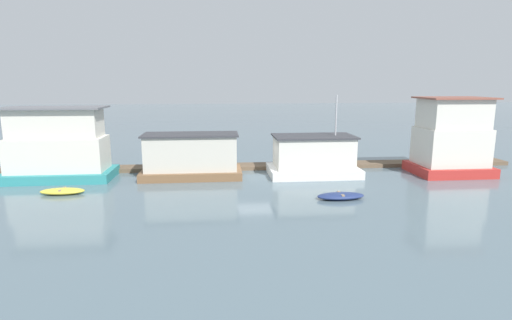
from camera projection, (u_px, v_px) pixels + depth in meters
name	position (u px, v px, depth m)	size (l,w,h in m)	color
ground_plane	(255.00, 176.00, 29.09)	(200.00, 200.00, 0.00)	slate
dock_walkway	(252.00, 166.00, 31.78)	(42.40, 1.73, 0.30)	brown
houseboat_teal	(58.00, 147.00, 27.78)	(7.32, 3.70, 5.09)	teal
houseboat_brown	(191.00, 157.00, 28.54)	(7.12, 3.30, 3.16)	brown
houseboat_white	(313.00, 157.00, 29.28)	(6.53, 3.97, 5.85)	white
houseboat_red	(451.00, 139.00, 29.41)	(5.33, 4.05, 5.68)	red
dinghy_yellow	(62.00, 191.00, 24.41)	(2.64, 1.12, 0.36)	yellow
dinghy_navy	(341.00, 196.00, 23.37)	(2.85, 1.26, 0.38)	navy
mooring_post_far_left	(172.00, 161.00, 29.97)	(0.31, 0.31, 1.91)	brown
mooring_post_near_left	(332.00, 159.00, 31.13)	(0.26, 0.26, 1.63)	#846B4C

